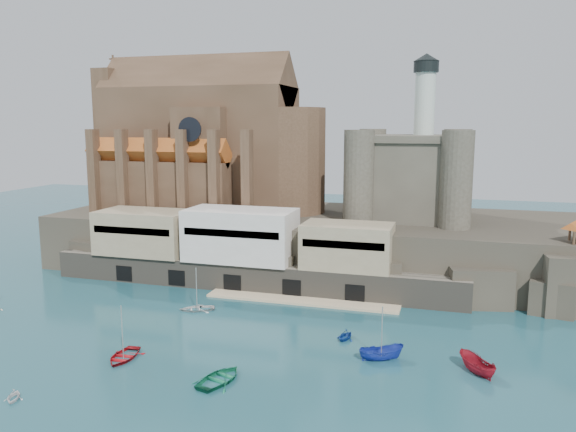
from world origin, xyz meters
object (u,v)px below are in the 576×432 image
Objects in this scene: church at (207,148)px; boat_0 at (124,358)px; castle_keep at (411,172)px; boat_2 at (381,359)px; boat_1 at (14,400)px.

church reaches higher than boat_0.
castle_keep is 45.07m from boat_2.
boat_1 is at bearing -83.64° from church.
church is at bearing 178.89° from castle_keep.
castle_keep is 72.02m from boat_1.
castle_keep is 5.17× the size of boat_0.
boat_2 is at bearing 5.43° from boat_1.
castle_keep is 11.15× the size of boat_1.
boat_0 is 12.72m from boat_1.
boat_1 is 0.49× the size of boat_2.
castle_keep is at bearing 36.19° from boat_1.
boat_2 is (0.42, -41.18, -18.31)m from castle_keep.
church is 40.39m from castle_keep.
church reaches higher than castle_keep.
church is 56.13m from boat_0.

